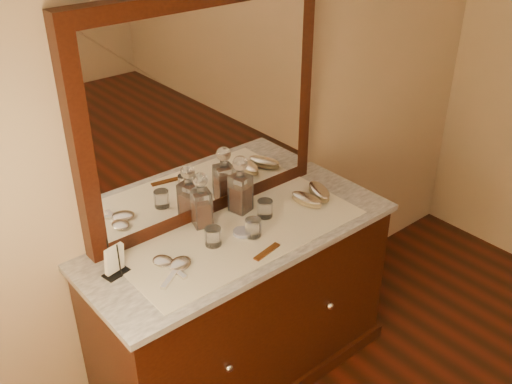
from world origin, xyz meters
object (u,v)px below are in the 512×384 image
decanter_right (241,190)px  hand_mirror_outer (165,263)px  comb (267,252)px  mirror_frame (204,110)px  decanter_left (202,205)px  pin_dish (242,232)px  brush_near (307,200)px  hand_mirror_inner (179,266)px  napkin_rack (115,261)px  brush_far (319,192)px  dresser_cabinet (243,309)px

decanter_right → hand_mirror_outer: (-0.50, -0.13, -0.10)m
comb → hand_mirror_outer: bearing=140.9°
mirror_frame → comb: mirror_frame is taller
decanter_left → decanter_right: (0.21, -0.01, 0.01)m
pin_dish → comb: 0.17m
brush_near → hand_mirror_outer: size_ratio=0.89×
hand_mirror_outer → hand_mirror_inner: size_ratio=0.95×
napkin_rack → hand_mirror_inner: size_ratio=0.72×
mirror_frame → brush_far: 0.72m
hand_mirror_inner → comb: bearing=-23.5°
decanter_right → hand_mirror_outer: bearing=-165.1°
comb → decanter_left: bearing=92.7°
decanter_left → brush_far: bearing=-15.1°
brush_far → hand_mirror_outer: bearing=179.3°
pin_dish → comb: pin_dish is taller
comb → napkin_rack: 0.62m
brush_near → brush_far: (0.10, 0.01, 0.00)m
dresser_cabinet → decanter_left: bearing=121.9°
dresser_cabinet → mirror_frame: size_ratio=1.17×
brush_near → hand_mirror_outer: (-0.77, 0.02, -0.01)m
decanter_left → brush_far: size_ratio=1.35×
comb → brush_near: 0.44m
pin_dish → decanter_left: bearing=118.0°
hand_mirror_inner → pin_dish: bearing=4.3°
brush_far → mirror_frame: bearing=153.1°
mirror_frame → decanter_left: bearing=-138.1°
hand_mirror_outer → decanter_right: bearing=14.9°
pin_dish → decanter_left: size_ratio=0.32×
napkin_rack → pin_dish: bearing=-10.7°
decanter_left → brush_near: size_ratio=1.47×
mirror_frame → brush_far: (0.48, -0.24, -0.47)m
pin_dish → brush_far: size_ratio=0.43×
mirror_frame → comb: 0.66m
pin_dish → brush_far: (0.49, 0.02, 0.02)m
brush_far → hand_mirror_outer: size_ratio=0.97×
decanter_left → mirror_frame: bearing=41.9°
dresser_cabinet → pin_dish: size_ratio=16.72×
decanter_right → hand_mirror_outer: decanter_right is taller
dresser_cabinet → brush_far: (0.48, 0.00, 0.47)m
dresser_cabinet → mirror_frame: 0.97m
dresser_cabinet → brush_near: (0.39, -0.01, 0.47)m
comb → hand_mirror_inner: 0.37m
dresser_cabinet → decanter_left: (-0.10, 0.16, 0.54)m
dresser_cabinet → hand_mirror_inner: 0.58m
mirror_frame → decanter_right: mirror_frame is taller
pin_dish → decanter_right: 0.22m
napkin_rack → brush_far: bearing=-4.9°
dresser_cabinet → pin_dish: (-0.01, -0.02, 0.45)m
dresser_cabinet → brush_near: 0.61m
comb → decanter_right: (0.13, 0.33, 0.10)m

